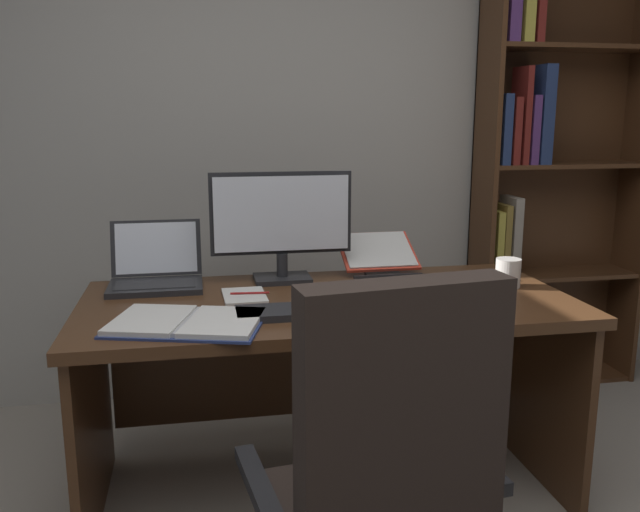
# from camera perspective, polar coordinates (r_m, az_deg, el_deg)

# --- Properties ---
(wall_back) EXTENTS (5.28, 0.12, 2.77)m
(wall_back) POSITION_cam_1_polar(r_m,az_deg,el_deg) (3.32, -2.96, 11.86)
(wall_back) COLOR #B2ADA3
(wall_back) RESTS_ON ground
(desk) EXTENTS (1.74, 0.82, 0.76)m
(desk) POSITION_cam_1_polar(r_m,az_deg,el_deg) (2.50, 0.30, -7.59)
(desk) COLOR #4C2D19
(desk) RESTS_ON ground
(bookshelf) EXTENTS (0.86, 0.27, 2.30)m
(bookshelf) POSITION_cam_1_polar(r_m,az_deg,el_deg) (3.55, 18.58, 7.01)
(bookshelf) COLOR #4C2D19
(bookshelf) RESTS_ON ground
(office_chair) EXTENTS (0.65, 0.60, 1.06)m
(office_chair) POSITION_cam_1_polar(r_m,az_deg,el_deg) (1.74, 5.22, -21.13)
(office_chair) COLOR #232326
(office_chair) RESTS_ON ground
(monitor) EXTENTS (0.55, 0.16, 0.43)m
(monitor) POSITION_cam_1_polar(r_m,az_deg,el_deg) (2.57, -3.34, 2.67)
(monitor) COLOR #232326
(monitor) RESTS_ON desk
(laptop) EXTENTS (0.35, 0.30, 0.24)m
(laptop) POSITION_cam_1_polar(r_m,az_deg,el_deg) (2.59, -13.97, -1.44)
(laptop) COLOR #232326
(laptop) RESTS_ON desk
(keyboard) EXTENTS (0.42, 0.15, 0.02)m
(keyboard) POSITION_cam_1_polar(r_m,az_deg,el_deg) (2.17, -1.70, -4.78)
(keyboard) COLOR #232326
(keyboard) RESTS_ON desk
(computer_mouse) EXTENTS (0.06, 0.10, 0.04)m
(computer_mouse) POSITION_cam_1_polar(r_m,az_deg,el_deg) (2.23, 5.94, -4.15)
(computer_mouse) COLOR #232326
(computer_mouse) RESTS_ON desk
(reading_stand_with_book) EXTENTS (0.31, 0.30, 0.15)m
(reading_stand_with_book) POSITION_cam_1_polar(r_m,az_deg,el_deg) (2.75, 5.07, 0.15)
(reading_stand_with_book) COLOR #232326
(reading_stand_with_book) RESTS_ON desk
(open_binder) EXTENTS (0.53, 0.42, 0.02)m
(open_binder) POSITION_cam_1_polar(r_m,az_deg,el_deg) (2.10, -11.42, -5.63)
(open_binder) COLOR navy
(open_binder) RESTS_ON desk
(notepad) EXTENTS (0.16, 0.21, 0.01)m
(notepad) POSITION_cam_1_polar(r_m,az_deg,el_deg) (2.40, -6.54, -3.42)
(notepad) COLOR silver
(notepad) RESTS_ON desk
(pen) EXTENTS (0.14, 0.02, 0.01)m
(pen) POSITION_cam_1_polar(r_m,az_deg,el_deg) (2.39, -6.07, -3.20)
(pen) COLOR maroon
(pen) RESTS_ON notepad
(coffee_mug) EXTENTS (0.09, 0.09, 0.11)m
(coffee_mug) POSITION_cam_1_polar(r_m,az_deg,el_deg) (2.61, 15.91, -1.40)
(coffee_mug) COLOR silver
(coffee_mug) RESTS_ON desk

